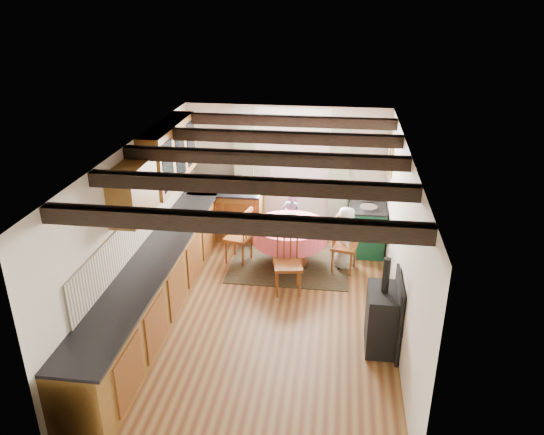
# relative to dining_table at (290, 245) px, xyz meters

# --- Properties ---
(floor) EXTENTS (3.60, 5.50, 0.00)m
(floor) POSITION_rel_dining_table_xyz_m (-0.20, -1.50, -0.37)
(floor) COLOR olive
(floor) RESTS_ON ground
(ceiling) EXTENTS (3.60, 5.50, 0.00)m
(ceiling) POSITION_rel_dining_table_xyz_m (-0.20, -1.50, 2.03)
(ceiling) COLOR white
(ceiling) RESTS_ON ground
(wall_back) EXTENTS (3.60, 0.00, 2.40)m
(wall_back) POSITION_rel_dining_table_xyz_m (-0.20, 1.25, 0.83)
(wall_back) COLOR silver
(wall_back) RESTS_ON ground
(wall_front) EXTENTS (3.60, 0.00, 2.40)m
(wall_front) POSITION_rel_dining_table_xyz_m (-0.20, -4.25, 0.83)
(wall_front) COLOR silver
(wall_front) RESTS_ON ground
(wall_left) EXTENTS (0.00, 5.50, 2.40)m
(wall_left) POSITION_rel_dining_table_xyz_m (-2.00, -1.50, 0.83)
(wall_left) COLOR silver
(wall_left) RESTS_ON ground
(wall_right) EXTENTS (0.00, 5.50, 2.40)m
(wall_right) POSITION_rel_dining_table_xyz_m (1.60, -1.50, 0.83)
(wall_right) COLOR silver
(wall_right) RESTS_ON ground
(beam_a) EXTENTS (3.60, 0.16, 0.16)m
(beam_a) POSITION_rel_dining_table_xyz_m (-0.20, -3.50, 1.94)
(beam_a) COLOR black
(beam_a) RESTS_ON ceiling
(beam_b) EXTENTS (3.60, 0.16, 0.16)m
(beam_b) POSITION_rel_dining_table_xyz_m (-0.20, -2.50, 1.94)
(beam_b) COLOR black
(beam_b) RESTS_ON ceiling
(beam_c) EXTENTS (3.60, 0.16, 0.16)m
(beam_c) POSITION_rel_dining_table_xyz_m (-0.20, -1.50, 1.94)
(beam_c) COLOR black
(beam_c) RESTS_ON ceiling
(beam_d) EXTENTS (3.60, 0.16, 0.16)m
(beam_d) POSITION_rel_dining_table_xyz_m (-0.20, -0.50, 1.94)
(beam_d) COLOR black
(beam_d) RESTS_ON ceiling
(beam_e) EXTENTS (3.60, 0.16, 0.16)m
(beam_e) POSITION_rel_dining_table_xyz_m (-0.20, 0.50, 1.94)
(beam_e) COLOR black
(beam_e) RESTS_ON ceiling
(splash_left) EXTENTS (0.02, 4.50, 0.55)m
(splash_left) POSITION_rel_dining_table_xyz_m (-1.98, -1.20, 0.83)
(splash_left) COLOR beige
(splash_left) RESTS_ON wall_left
(splash_back) EXTENTS (1.40, 0.02, 0.55)m
(splash_back) POSITION_rel_dining_table_xyz_m (-1.20, 1.23, 0.83)
(splash_back) COLOR beige
(splash_back) RESTS_ON wall_back
(base_cabinet_left) EXTENTS (0.60, 5.30, 0.88)m
(base_cabinet_left) POSITION_rel_dining_table_xyz_m (-1.70, -1.50, 0.07)
(base_cabinet_left) COLOR brown
(base_cabinet_left) RESTS_ON floor
(base_cabinet_back) EXTENTS (1.30, 0.60, 0.88)m
(base_cabinet_back) POSITION_rel_dining_table_xyz_m (-1.25, 0.95, 0.07)
(base_cabinet_back) COLOR brown
(base_cabinet_back) RESTS_ON floor
(worktop_left) EXTENTS (0.64, 5.30, 0.04)m
(worktop_left) POSITION_rel_dining_table_xyz_m (-1.68, -1.50, 0.53)
(worktop_left) COLOR black
(worktop_left) RESTS_ON base_cabinet_left
(worktop_back) EXTENTS (1.30, 0.64, 0.04)m
(worktop_back) POSITION_rel_dining_table_xyz_m (-1.25, 0.93, 0.53)
(worktop_back) COLOR black
(worktop_back) RESTS_ON base_cabinet_back
(wall_cabinet_glass) EXTENTS (0.34, 1.80, 0.90)m
(wall_cabinet_glass) POSITION_rel_dining_table_xyz_m (-1.83, -0.30, 1.58)
(wall_cabinet_glass) COLOR brown
(wall_cabinet_glass) RESTS_ON wall_left
(wall_cabinet_solid) EXTENTS (0.34, 0.90, 0.70)m
(wall_cabinet_solid) POSITION_rel_dining_table_xyz_m (-1.83, -1.80, 1.53)
(wall_cabinet_solid) COLOR brown
(wall_cabinet_solid) RESTS_ON wall_left
(window_frame) EXTENTS (1.34, 0.03, 1.54)m
(window_frame) POSITION_rel_dining_table_xyz_m (-0.10, 1.24, 1.23)
(window_frame) COLOR white
(window_frame) RESTS_ON wall_back
(window_pane) EXTENTS (1.20, 0.01, 1.40)m
(window_pane) POSITION_rel_dining_table_xyz_m (-0.10, 1.24, 1.23)
(window_pane) COLOR white
(window_pane) RESTS_ON wall_back
(curtain_left) EXTENTS (0.35, 0.10, 2.10)m
(curtain_left) POSITION_rel_dining_table_xyz_m (-0.95, 1.15, 0.73)
(curtain_left) COLOR #949F7D
(curtain_left) RESTS_ON wall_back
(curtain_right) EXTENTS (0.35, 0.10, 2.10)m
(curtain_right) POSITION_rel_dining_table_xyz_m (0.75, 1.15, 0.73)
(curtain_right) COLOR #949F7D
(curtain_right) RESTS_ON wall_back
(curtain_rod) EXTENTS (2.00, 0.03, 0.03)m
(curtain_rod) POSITION_rel_dining_table_xyz_m (-0.10, 1.15, 1.83)
(curtain_rod) COLOR black
(curtain_rod) RESTS_ON wall_back
(wall_picture) EXTENTS (0.04, 0.50, 0.60)m
(wall_picture) POSITION_rel_dining_table_xyz_m (1.57, 0.80, 1.33)
(wall_picture) COLOR gold
(wall_picture) RESTS_ON wall_right
(wall_plate) EXTENTS (0.30, 0.02, 0.30)m
(wall_plate) POSITION_rel_dining_table_xyz_m (0.85, 1.22, 1.33)
(wall_plate) COLOR silver
(wall_plate) RESTS_ON wall_back
(rug) EXTENTS (1.95, 1.52, 0.01)m
(rug) POSITION_rel_dining_table_xyz_m (0.00, 0.00, -0.36)
(rug) COLOR black
(rug) RESTS_ON floor
(dining_table) EXTENTS (1.22, 1.22, 0.73)m
(dining_table) POSITION_rel_dining_table_xyz_m (0.00, 0.00, 0.00)
(dining_table) COLOR #FC6555
(dining_table) RESTS_ON floor
(chair_near) EXTENTS (0.49, 0.50, 0.97)m
(chair_near) POSITION_rel_dining_table_xyz_m (0.06, -0.85, 0.12)
(chair_near) COLOR brown
(chair_near) RESTS_ON floor
(chair_left) EXTENTS (0.52, 0.50, 0.95)m
(chair_left) POSITION_rel_dining_table_xyz_m (-0.86, 0.02, 0.11)
(chair_left) COLOR brown
(chair_left) RESTS_ON floor
(chair_right) EXTENTS (0.49, 0.47, 0.92)m
(chair_right) POSITION_rel_dining_table_xyz_m (0.89, -0.06, 0.09)
(chair_right) COLOR brown
(chair_right) RESTS_ON floor
(aga_range) EXTENTS (0.61, 0.94, 0.87)m
(aga_range) POSITION_rel_dining_table_xyz_m (1.27, 0.77, 0.07)
(aga_range) COLOR #10462B
(aga_range) RESTS_ON floor
(cast_iron_stove) EXTENTS (0.38, 0.64, 1.28)m
(cast_iron_stove) POSITION_rel_dining_table_xyz_m (1.38, -2.03, 0.27)
(cast_iron_stove) COLOR black
(cast_iron_stove) RESTS_ON floor
(child_far) EXTENTS (0.43, 0.34, 1.02)m
(child_far) POSITION_rel_dining_table_xyz_m (-0.04, 0.76, 0.14)
(child_far) COLOR #4F4E6A
(child_far) RESTS_ON floor
(child_right) EXTENTS (0.38, 0.54, 1.05)m
(child_right) POSITION_rel_dining_table_xyz_m (0.90, 0.06, 0.16)
(child_right) COLOR silver
(child_right) RESTS_ON floor
(bowl_a) EXTENTS (0.28, 0.28, 0.05)m
(bowl_a) POSITION_rel_dining_table_xyz_m (-0.29, -0.10, 0.39)
(bowl_a) COLOR silver
(bowl_a) RESTS_ON dining_table
(bowl_b) EXTENTS (0.25, 0.25, 0.05)m
(bowl_b) POSITION_rel_dining_table_xyz_m (0.00, 0.25, 0.39)
(bowl_b) COLOR silver
(bowl_b) RESTS_ON dining_table
(cup) EXTENTS (0.13, 0.13, 0.09)m
(cup) POSITION_rel_dining_table_xyz_m (0.02, -0.01, 0.41)
(cup) COLOR silver
(cup) RESTS_ON dining_table
(canister_tall) EXTENTS (0.13, 0.13, 0.22)m
(canister_tall) POSITION_rel_dining_table_xyz_m (-1.50, 1.02, 0.66)
(canister_tall) COLOR #262628
(canister_tall) RESTS_ON worktop_back
(canister_wide) EXTENTS (0.18, 0.18, 0.20)m
(canister_wide) POSITION_rel_dining_table_xyz_m (-1.17, 1.06, 0.65)
(canister_wide) COLOR #262628
(canister_wide) RESTS_ON worktop_back
(canister_slim) EXTENTS (0.11, 0.11, 0.30)m
(canister_slim) POSITION_rel_dining_table_xyz_m (-0.99, 0.89, 0.70)
(canister_slim) COLOR #262628
(canister_slim) RESTS_ON worktop_back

